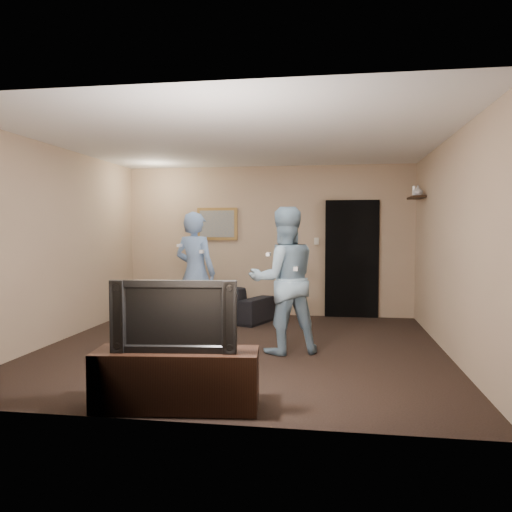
% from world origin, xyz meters
% --- Properties ---
extents(ground, '(5.00, 5.00, 0.00)m').
position_xyz_m(ground, '(0.00, 0.00, 0.00)').
color(ground, black).
rests_on(ground, ground).
extents(ceiling, '(5.00, 5.00, 0.04)m').
position_xyz_m(ceiling, '(0.00, 0.00, 2.60)').
color(ceiling, silver).
rests_on(ceiling, wall_back).
extents(wall_back, '(5.00, 0.04, 2.60)m').
position_xyz_m(wall_back, '(0.00, 2.50, 1.30)').
color(wall_back, tan).
rests_on(wall_back, ground).
extents(wall_front, '(5.00, 0.04, 2.60)m').
position_xyz_m(wall_front, '(0.00, -2.50, 1.30)').
color(wall_front, tan).
rests_on(wall_front, ground).
extents(wall_left, '(0.04, 5.00, 2.60)m').
position_xyz_m(wall_left, '(-2.50, 0.00, 1.30)').
color(wall_left, tan).
rests_on(wall_left, ground).
extents(wall_right, '(0.04, 5.00, 2.60)m').
position_xyz_m(wall_right, '(2.50, 0.00, 1.30)').
color(wall_right, tan).
rests_on(wall_right, ground).
extents(sofa, '(2.17, 1.48, 0.59)m').
position_xyz_m(sofa, '(-0.87, 1.97, 0.30)').
color(sofa, black).
rests_on(sofa, ground).
extents(throw_pillow, '(0.43, 0.22, 0.41)m').
position_xyz_m(throw_pillow, '(-1.16, 1.97, 0.48)').
color(throw_pillow, '#194C3D').
rests_on(throw_pillow, sofa).
extents(painting_frame, '(0.72, 0.05, 0.57)m').
position_xyz_m(painting_frame, '(-0.90, 2.48, 1.60)').
color(painting_frame, olive).
rests_on(painting_frame, wall_back).
extents(painting_canvas, '(0.62, 0.01, 0.47)m').
position_xyz_m(painting_canvas, '(-0.90, 2.45, 1.60)').
color(painting_canvas, slate).
rests_on(painting_canvas, painting_frame).
extents(doorway, '(0.90, 0.06, 2.00)m').
position_xyz_m(doorway, '(1.45, 2.47, 1.00)').
color(doorway, black).
rests_on(doorway, ground).
extents(light_switch, '(0.08, 0.02, 0.12)m').
position_xyz_m(light_switch, '(0.85, 2.48, 1.30)').
color(light_switch, silver).
rests_on(light_switch, wall_back).
extents(wall_shelf, '(0.20, 0.60, 0.03)m').
position_xyz_m(wall_shelf, '(2.39, 1.80, 1.99)').
color(wall_shelf, black).
rests_on(wall_shelf, wall_right).
extents(shelf_vase, '(0.17, 0.17, 0.16)m').
position_xyz_m(shelf_vase, '(2.39, 1.66, 2.08)').
color(shelf_vase, '#BCBBC1').
rests_on(shelf_vase, wall_shelf).
extents(shelf_figurine, '(0.06, 0.06, 0.18)m').
position_xyz_m(shelf_figurine, '(2.39, 2.02, 2.09)').
color(shelf_figurine, silver).
rests_on(shelf_figurine, wall_shelf).
extents(tv_console, '(1.40, 0.58, 0.49)m').
position_xyz_m(tv_console, '(-0.15, -2.22, 0.25)').
color(tv_console, black).
rests_on(tv_console, ground).
extents(television, '(1.04, 0.25, 0.59)m').
position_xyz_m(television, '(-0.15, -2.22, 0.79)').
color(television, black).
rests_on(television, tv_console).
extents(wii_player_left, '(0.73, 0.59, 1.75)m').
position_xyz_m(wii_player_left, '(-0.83, 0.78, 0.88)').
color(wii_player_left, '#6889B5').
rests_on(wii_player_left, ground).
extents(wii_player_right, '(1.05, 0.94, 1.77)m').
position_xyz_m(wii_player_right, '(0.55, -0.17, 0.88)').
color(wii_player_right, '#7FA1B9').
rests_on(wii_player_right, ground).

